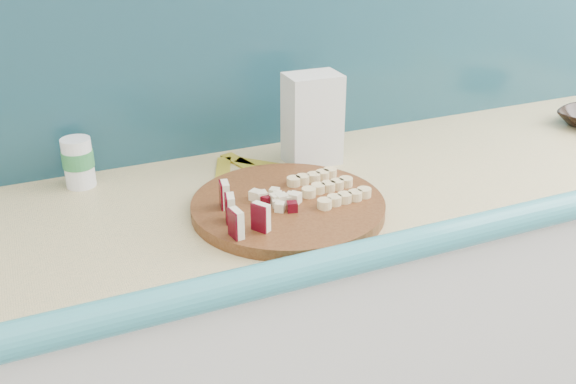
{
  "coord_description": "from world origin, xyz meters",
  "views": [
    {
      "loc": [
        -0.58,
        0.36,
        1.5
      ],
      "look_at": [
        -0.11,
        1.41,
        0.95
      ],
      "focal_mm": 40.0,
      "sensor_mm": 36.0,
      "label": 1
    }
  ],
  "objects": [
    {
      "name": "banana_slices",
      "position": [
        -0.02,
        1.42,
        0.94
      ],
      "size": [
        0.14,
        0.16,
        0.02
      ],
      "color": "#E0C589",
      "rests_on": "cutting_board"
    },
    {
      "name": "apple_wedges",
      "position": [
        -0.24,
        1.36,
        0.96
      ],
      "size": [
        0.07,
        0.15,
        0.05
      ],
      "color": "#F0E2C0",
      "rests_on": "cutting_board"
    },
    {
      "name": "flour_bag",
      "position": [
        0.04,
        1.63,
        1.02
      ],
      "size": [
        0.13,
        0.09,
        0.21
      ],
      "primitive_type": "cube",
      "rotation": [
        0.0,
        0.0,
        -0.03
      ],
      "color": "silver",
      "rests_on": "kitchen_counter"
    },
    {
      "name": "cutting_board",
      "position": [
        -0.11,
        1.41,
        0.92
      ],
      "size": [
        0.43,
        0.43,
        0.02
      ],
      "primitive_type": "cylinder",
      "rotation": [
        0.0,
        0.0,
        0.12
      ],
      "color": "#43200E",
      "rests_on": "kitchen_counter"
    },
    {
      "name": "canister",
      "position": [
        -0.48,
        1.71,
        0.97
      ],
      "size": [
        0.07,
        0.07,
        0.11
      ],
      "rotation": [
        0.0,
        0.0,
        -0.28
      ],
      "color": "white",
      "rests_on": "kitchen_counter"
    },
    {
      "name": "banana_peel",
      "position": [
        -0.12,
        1.66,
        0.91
      ],
      "size": [
        0.21,
        0.17,
        0.01
      ],
      "rotation": [
        0.0,
        0.0,
        0.07
      ],
      "color": "gold",
      "rests_on": "kitchen_counter"
    },
    {
      "name": "kitchen_counter",
      "position": [
        0.1,
        1.5,
        0.46
      ],
      "size": [
        2.2,
        0.63,
        0.91
      ],
      "color": "silver",
      "rests_on": "ground"
    },
    {
      "name": "apple_chunks",
      "position": [
        -0.14,
        1.41,
        0.94
      ],
      "size": [
        0.06,
        0.06,
        0.02
      ],
      "color": "beige",
      "rests_on": "cutting_board"
    },
    {
      "name": "backsplash",
      "position": [
        0.1,
        1.79,
        1.16
      ],
      "size": [
        2.2,
        0.02,
        0.5
      ],
      "primitive_type": "cube",
      "color": "teal",
      "rests_on": "kitchen_counter"
    }
  ]
}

